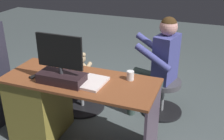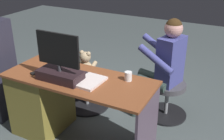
% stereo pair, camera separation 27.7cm
% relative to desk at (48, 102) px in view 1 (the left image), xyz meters
% --- Properties ---
extents(ground_plane, '(10.00, 10.00, 0.00)m').
position_rel_desk_xyz_m(ground_plane, '(-0.39, -0.31, -0.39)').
color(ground_plane, '#4A5354').
extents(desk, '(1.49, 0.60, 0.73)m').
position_rel_desk_xyz_m(desk, '(0.00, 0.00, 0.00)').
color(desk, brown).
rests_on(desk, ground_plane).
extents(monitor, '(0.45, 0.20, 0.46)m').
position_rel_desk_xyz_m(monitor, '(-0.27, 0.12, 0.47)').
color(monitor, black).
rests_on(monitor, desk).
extents(keyboard, '(0.42, 0.14, 0.02)m').
position_rel_desk_xyz_m(keyboard, '(-0.31, -0.05, 0.35)').
color(keyboard, black).
rests_on(keyboard, desk).
extents(computer_mouse, '(0.06, 0.10, 0.04)m').
position_rel_desk_xyz_m(computer_mouse, '(-0.04, -0.04, 0.36)').
color(computer_mouse, '#2B1D22').
rests_on(computer_mouse, desk).
extents(cup, '(0.07, 0.07, 0.09)m').
position_rel_desk_xyz_m(cup, '(-0.85, -0.16, 0.39)').
color(cup, white).
rests_on(cup, desk).
extents(tv_remote, '(0.10, 0.15, 0.02)m').
position_rel_desk_xyz_m(tv_remote, '(0.02, 0.09, 0.35)').
color(tv_remote, black).
rests_on(tv_remote, desk).
extents(notebook_binder, '(0.24, 0.31, 0.02)m').
position_rel_desk_xyz_m(notebook_binder, '(-0.55, 0.04, 0.35)').
color(notebook_binder, silver).
rests_on(notebook_binder, desk).
extents(office_chair_teddy, '(0.57, 0.57, 0.44)m').
position_rel_desk_xyz_m(office_chair_teddy, '(-0.09, -0.61, -0.15)').
color(office_chair_teddy, black).
rests_on(office_chair_teddy, ground_plane).
extents(teddy_bear, '(0.23, 0.23, 0.32)m').
position_rel_desk_xyz_m(teddy_bear, '(-0.09, -0.62, 0.18)').
color(teddy_bear, tan).
rests_on(teddy_bear, office_chair_teddy).
extents(visitor_chair, '(0.50, 0.50, 0.44)m').
position_rel_desk_xyz_m(visitor_chair, '(-1.06, -0.86, -0.14)').
color(visitor_chair, black).
rests_on(visitor_chair, ground_plane).
extents(person, '(0.57, 0.57, 1.20)m').
position_rel_desk_xyz_m(person, '(-0.98, -0.84, 0.31)').
color(person, '#42458C').
rests_on(person, ground_plane).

